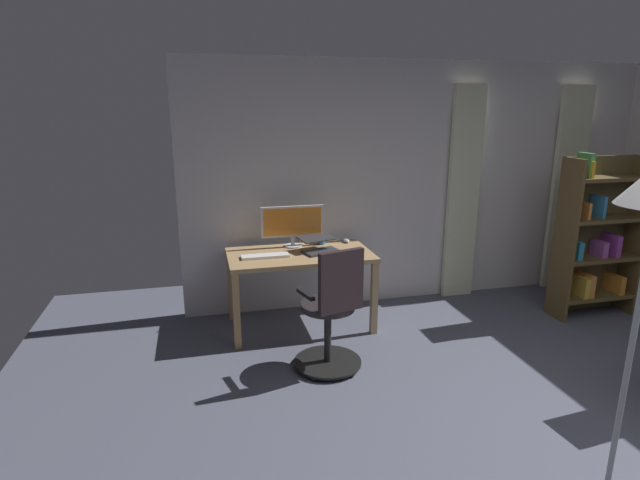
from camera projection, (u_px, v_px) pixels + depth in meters
name	position (u px, v px, depth m)	size (l,w,h in m)	color
back_room_partition	(422.00, 184.00, 5.46)	(5.15, 0.10, 2.55)	silver
curtain_left_panel	(567.00, 190.00, 5.79)	(0.39, 0.06, 2.31)	beige
curtain_right_panel	(463.00, 195.00, 5.49)	(0.35, 0.06, 2.31)	beige
desk	(300.00, 263.00, 4.80)	(1.36, 0.73, 0.74)	tan
office_chair	(332.00, 314.00, 4.01)	(0.56, 0.56, 1.05)	black
computer_monitor	(293.00, 223.00, 4.94)	(0.62, 0.18, 0.40)	silver
computer_keyboard	(265.00, 256.00, 4.63)	(0.44, 0.12, 0.02)	white
laptop	(319.00, 247.00, 4.81)	(0.40, 0.38, 0.14)	#333338
computer_mouse	(346.00, 241.00, 5.14)	(0.06, 0.10, 0.04)	#B7BCC1
mug_coffee	(321.00, 240.00, 5.08)	(0.13, 0.09, 0.09)	teal
bookshelf	(595.00, 239.00, 5.09)	(0.86, 0.30, 1.66)	brown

